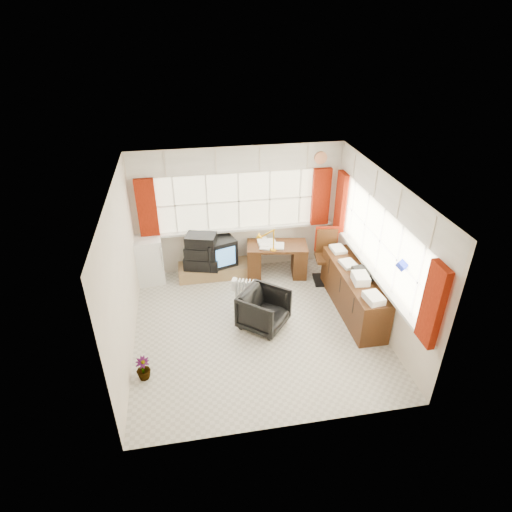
{
  "coord_description": "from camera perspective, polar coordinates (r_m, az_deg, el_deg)",
  "views": [
    {
      "loc": [
        -0.99,
        -5.51,
        4.63
      ],
      "look_at": [
        0.08,
        0.55,
        1.05
      ],
      "focal_mm": 30.0,
      "sensor_mm": 36.0,
      "label": 1
    }
  ],
  "objects": [
    {
      "name": "task_chair",
      "position": [
        8.3,
        9.37,
        0.44
      ],
      "size": [
        0.5,
        0.52,
        1.07
      ],
      "color": "black",
      "rests_on": "ground"
    },
    {
      "name": "office_chair",
      "position": [
        7.09,
        1.06,
        -7.19
      ],
      "size": [
        1.0,
        0.99,
        0.65
      ],
      "primitive_type": "imported",
      "rotation": [
        0.0,
        0.0,
        0.88
      ],
      "color": "black",
      "rests_on": "ground"
    },
    {
      "name": "crt_tv",
      "position": [
        8.37,
        -5.07,
        0.67
      ],
      "size": [
        0.75,
        0.71,
        0.55
      ],
      "color": "black",
      "rests_on": "tv_bench"
    },
    {
      "name": "room_walls",
      "position": [
        6.41,
        0.14,
        0.95
      ],
      "size": [
        4.0,
        4.0,
        4.0
      ],
      "color": "beige",
      "rests_on": "ground"
    },
    {
      "name": "file_tray",
      "position": [
        7.33,
        14.11,
        -2.26
      ],
      "size": [
        0.3,
        0.38,
        0.12
      ],
      "primitive_type": "cube",
      "rotation": [
        0.0,
        0.0,
        0.06
      ],
      "color": "black",
      "rests_on": "credenza"
    },
    {
      "name": "credenza",
      "position": [
        7.61,
        12.82,
        -4.54
      ],
      "size": [
        0.5,
        2.0,
        0.85
      ],
      "color": "#4B2B11",
      "rests_on": "ground"
    },
    {
      "name": "radiator",
      "position": [
        7.53,
        -1.3,
        -5.51
      ],
      "size": [
        0.42,
        0.29,
        0.59
      ],
      "color": "white",
      "rests_on": "ground"
    },
    {
      "name": "mini_fridge",
      "position": [
        8.45,
        -14.18,
        -0.4
      ],
      "size": [
        0.59,
        0.59,
        0.92
      ],
      "color": "white",
      "rests_on": "ground"
    },
    {
      "name": "desk_lamp",
      "position": [
        7.93,
        2.38,
        2.79
      ],
      "size": [
        0.19,
        0.18,
        0.46
      ],
      "color": "#DD9909",
      "rests_on": "desk"
    },
    {
      "name": "ground",
      "position": [
        7.26,
        0.13,
        -9.44
      ],
      "size": [
        4.0,
        4.0,
        0.0
      ],
      "primitive_type": "plane",
      "color": "beige",
      "rests_on": "ground"
    },
    {
      "name": "hifi_stack",
      "position": [
        8.25,
        -7.23,
        0.5
      ],
      "size": [
        0.76,
        0.59,
        0.7
      ],
      "color": "black",
      "rests_on": "tv_bench"
    },
    {
      "name": "tv_bench",
      "position": [
        8.53,
        -5.56,
        -1.88
      ],
      "size": [
        1.4,
        0.5,
        0.25
      ],
      "primitive_type": "cube",
      "color": "olive",
      "rests_on": "ground"
    },
    {
      "name": "spray_bottle_b",
      "position": [
        8.4,
        -5.24,
        -2.68
      ],
      "size": [
        0.11,
        0.11,
        0.18
      ],
      "primitive_type": "imported",
      "rotation": [
        0.0,
        0.0,
        -0.36
      ],
      "color": "#97E2D3",
      "rests_on": "ground"
    },
    {
      "name": "window_right",
      "position": [
        7.25,
        15.46,
        -1.61
      ],
      "size": [
        0.12,
        3.7,
        3.6
      ],
      "color": "#FFF7C9",
      "rests_on": "room_walls"
    },
    {
      "name": "window_back",
      "position": [
        8.37,
        -2.22,
        4.03
      ],
      "size": [
        3.7,
        0.12,
        3.6
      ],
      "color": "#FFF7C9",
      "rests_on": "room_walls"
    },
    {
      "name": "desk",
      "position": [
        8.41,
        2.78,
        -0.28
      ],
      "size": [
        1.23,
        0.75,
        0.71
      ],
      "color": "#4B2B11",
      "rests_on": "ground"
    },
    {
      "name": "overhead_cabinets",
      "position": [
        7.18,
        6.59,
        10.63
      ],
      "size": [
        3.98,
        3.98,
        0.48
      ],
      "color": "silver",
      "rests_on": "room_walls"
    },
    {
      "name": "curtains",
      "position": [
        7.42,
        5.94,
        4.68
      ],
      "size": [
        3.83,
        3.83,
        1.15
      ],
      "color": "maroon",
      "rests_on": "room_walls"
    },
    {
      "name": "spray_bottle_a",
      "position": [
        8.4,
        -4.61,
        -2.08
      ],
      "size": [
        0.17,
        0.17,
        0.32
      ],
      "primitive_type": "imported",
      "rotation": [
        0.0,
        0.0,
        0.48
      ],
      "color": "silver",
      "rests_on": "ground"
    },
    {
      "name": "flower_vase",
      "position": [
        6.5,
        -14.82,
        -14.3
      ],
      "size": [
        0.23,
        0.23,
        0.36
      ],
      "primitive_type": "imported",
      "rotation": [
        0.0,
        0.0,
        0.16
      ],
      "color": "black",
      "rests_on": "ground"
    }
  ]
}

